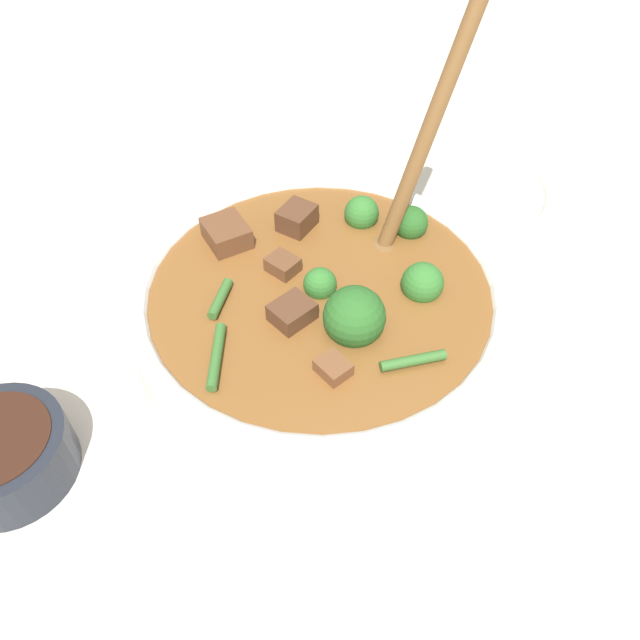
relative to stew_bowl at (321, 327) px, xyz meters
The scene contains 4 objects.
ground_plane 0.07m from the stew_bowl, 100.70° to the left, with size 4.00×4.00×0.00m, color silver.
stew_bowl is the anchor object (origin of this frame).
condiment_bowl 0.25m from the stew_bowl, 87.32° to the left, with size 0.10×0.10×0.05m.
empty_plate 0.31m from the stew_bowl, 55.47° to the right, with size 0.20×0.20×0.02m.
Camera 1 is at (-0.29, 0.13, 0.42)m, focal length 35.00 mm.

